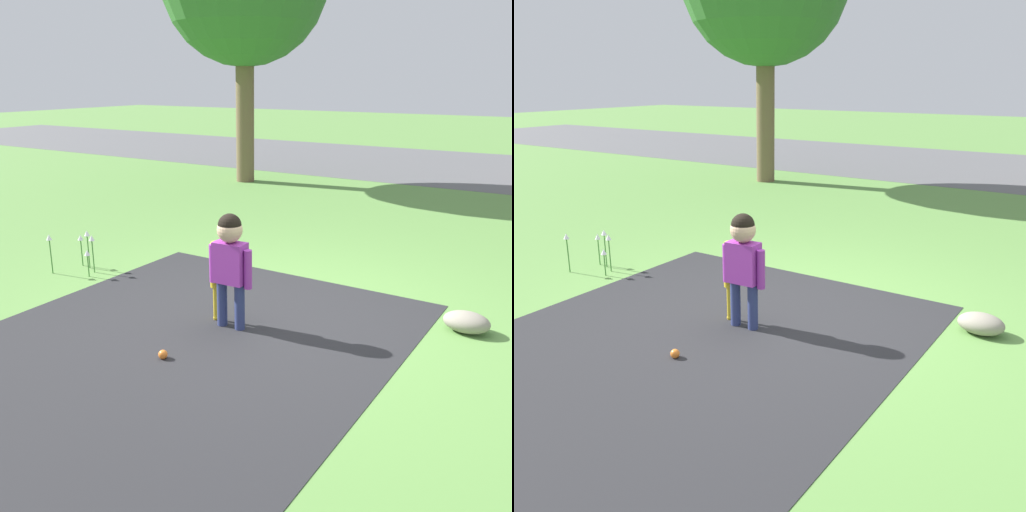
{
  "view_description": "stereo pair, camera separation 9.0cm",
  "coord_description": "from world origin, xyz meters",
  "views": [
    {
      "loc": [
        2.25,
        -4.12,
        2.04
      ],
      "look_at": [
        -0.31,
        -0.06,
        0.53
      ],
      "focal_mm": 40.0,
      "sensor_mm": 36.0,
      "label": 1
    },
    {
      "loc": [
        2.32,
        -4.07,
        2.04
      ],
      "look_at": [
        -0.31,
        -0.06,
        0.53
      ],
      "focal_mm": 40.0,
      "sensor_mm": 36.0,
      "label": 2
    }
  ],
  "objects": [
    {
      "name": "driveway_strip",
      "position": [
        -0.48,
        -2.5,
        0.0
      ],
      "size": [
        3.24,
        7.0,
        0.01
      ],
      "color": "#262628",
      "rests_on": "ground"
    },
    {
      "name": "edging_rock",
      "position": [
        1.41,
        0.52,
        0.09
      ],
      "size": [
        0.38,
        0.27,
        0.18
      ],
      "color": "gray",
      "rests_on": "ground"
    },
    {
      "name": "sports_ball",
      "position": [
        -0.42,
        -1.21,
        0.04
      ],
      "size": [
        0.07,
        0.07,
        0.07
      ],
      "color": "orange",
      "rests_on": "ground"
    },
    {
      "name": "ground_plane",
      "position": [
        0.0,
        0.0,
        0.0
      ],
      "size": [
        60.0,
        60.0,
        0.0
      ],
      "primitive_type": "plane",
      "color": "#5B8C42"
    },
    {
      "name": "baseball_bat",
      "position": [
        -0.51,
        -0.4,
        0.47
      ],
      "size": [
        0.08,
        0.08,
        0.72
      ],
      "color": "yellow",
      "rests_on": "ground"
    },
    {
      "name": "flower_bed",
      "position": [
        -2.55,
        -0.12,
        0.33
      ],
      "size": [
        0.48,
        0.42,
        0.44
      ],
      "color": "#38702D",
      "rests_on": "ground"
    },
    {
      "name": "street_strip",
      "position": [
        0.0,
        9.98,
        0.0
      ],
      "size": [
        40.0,
        6.0,
        0.01
      ],
      "color": "#59595B",
      "rests_on": "ground"
    },
    {
      "name": "child",
      "position": [
        -0.31,
        -0.46,
        0.64
      ],
      "size": [
        0.41,
        0.21,
        0.99
      ],
      "rotation": [
        0.0,
        0.0,
        0.05
      ],
      "color": "navy",
      "rests_on": "ground"
    }
  ]
}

